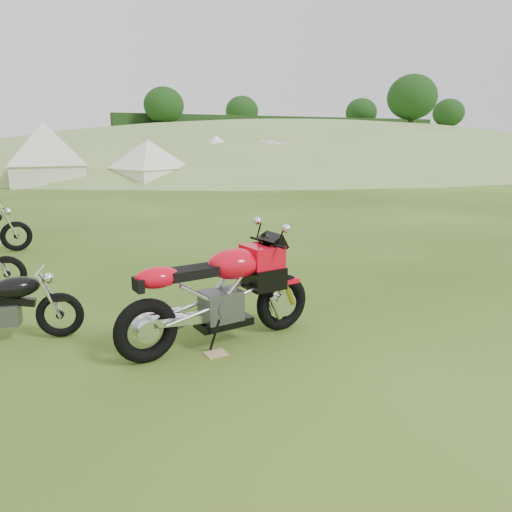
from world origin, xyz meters
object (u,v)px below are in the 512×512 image
tent_right (217,156)px  tent_mid (149,161)px  sport_motorcycle (219,286)px  caravan (288,159)px  tent_left (46,155)px  plywood_board (216,354)px  vintage_moto_b (3,304)px

tent_right → tent_mid: bearing=-153.6°
sport_motorcycle → caravan: (13.10, 20.79, 0.35)m
sport_motorcycle → tent_right: 23.56m
tent_right → sport_motorcycle: bearing=-115.4°
sport_motorcycle → tent_left: tent_left is taller
tent_left → plywood_board: bearing=-86.9°
tent_right → caravan: 4.23m
tent_left → tent_mid: (4.37, -2.20, -0.25)m
vintage_moto_b → caravan: bearing=67.7°
vintage_moto_b → tent_right: size_ratio=0.58×
sport_motorcycle → tent_right: bearing=62.2°
sport_motorcycle → plywood_board: sport_motorcycle is taller
tent_left → caravan: tent_left is taller
sport_motorcycle → caravan: size_ratio=0.51×
vintage_moto_b → tent_right: tent_right is taller
plywood_board → caravan: (13.25, 21.03, 1.02)m
tent_left → sport_motorcycle: bearing=-86.6°
plywood_board → tent_left: 21.67m
plywood_board → tent_mid: (4.55, 19.42, 1.16)m
plywood_board → sport_motorcycle: bearing=58.5°
tent_left → tent_right: bearing=6.0°
vintage_moto_b → tent_right: bearing=77.2°
tent_mid → sport_motorcycle: bearing=-125.8°
sport_motorcycle → vintage_moto_b: size_ratio=1.36×
sport_motorcycle → tent_left: 21.40m
tent_mid → caravan: bearing=-12.4°
plywood_board → caravan: size_ratio=0.05×
tent_mid → tent_right: bearing=6.5°
sport_motorcycle → caravan: caravan is taller
tent_left → caravan: (13.07, -0.59, -0.39)m
tent_left → tent_right: size_ratio=1.15×
tent_left → tent_right: tent_left is taller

